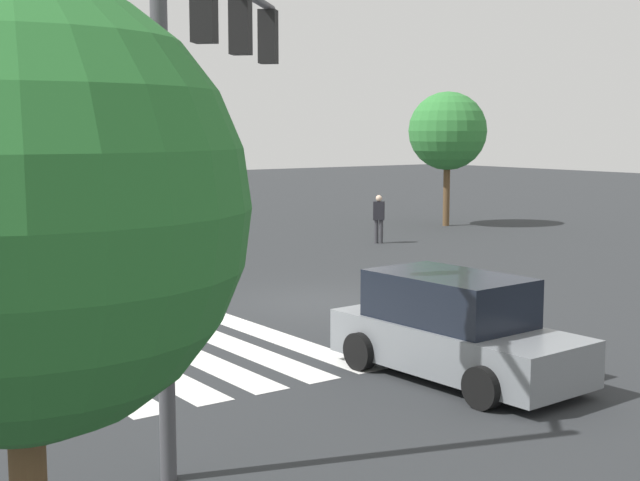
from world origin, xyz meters
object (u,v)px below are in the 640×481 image
object	(u,v)px
traffic_signal_mast	(212,80)
car_0	(454,329)
pedestrian	(379,217)
tree_corner_b	(17,211)
tree_corner_a	(448,131)

from	to	relation	value
traffic_signal_mast	car_0	distance (m)	5.49
traffic_signal_mast	pedestrian	world-z (taller)	traffic_signal_mast
pedestrian	tree_corner_b	distance (m)	24.20
traffic_signal_mast	tree_corner_b	xyz separation A→B (m)	(3.89, -3.64, -1.16)
traffic_signal_mast	car_0	world-z (taller)	traffic_signal_mast
traffic_signal_mast	pedestrian	distance (m)	19.09
traffic_signal_mast	pedestrian	size ratio (longest dim) A/B	3.70
car_0	tree_corner_a	bearing A→B (deg)	133.93
traffic_signal_mast	tree_corner_a	xyz separation A→B (m)	(-15.75, 19.10, -0.71)
pedestrian	tree_corner_a	size ratio (longest dim) A/B	0.31
pedestrian	car_0	bearing A→B (deg)	11.21
traffic_signal_mast	car_0	size ratio (longest dim) A/B	1.42
traffic_signal_mast	pedestrian	bearing A→B (deg)	-0.82
car_0	pedestrian	size ratio (longest dim) A/B	2.60
pedestrian	tree_corner_b	xyz separation A→B (m)	(16.96, -17.09, 2.38)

